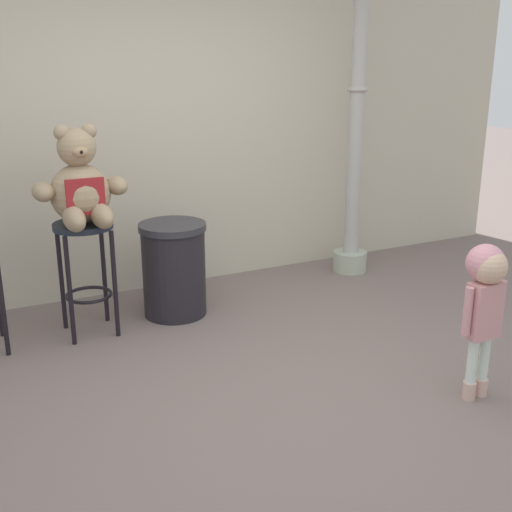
% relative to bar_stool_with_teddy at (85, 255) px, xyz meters
% --- Properties ---
extents(ground_plane, '(24.00, 24.00, 0.00)m').
position_rel_bar_stool_with_teddy_xyz_m(ground_plane, '(0.76, -1.44, -0.58)').
color(ground_plane, slate).
extents(building_wall, '(7.18, 0.30, 3.99)m').
position_rel_bar_stool_with_teddy_xyz_m(building_wall, '(0.76, 0.85, 1.42)').
color(building_wall, beige).
rests_on(building_wall, ground_plane).
extents(bar_stool_with_teddy, '(0.40, 0.40, 0.80)m').
position_rel_bar_stool_with_teddy_xyz_m(bar_stool_with_teddy, '(0.00, 0.00, 0.00)').
color(bar_stool_with_teddy, '#1D2430').
rests_on(bar_stool_with_teddy, ground_plane).
extents(teddy_bear, '(0.62, 0.56, 0.66)m').
position_rel_bar_stool_with_teddy_xyz_m(teddy_bear, '(0.00, -0.03, 0.47)').
color(teddy_bear, '#9C8665').
rests_on(teddy_bear, bar_stool_with_teddy).
extents(child_walking, '(0.29, 0.23, 0.91)m').
position_rel_bar_stool_with_teddy_xyz_m(child_walking, '(1.77, -1.90, 0.09)').
color(child_walking, '#D3AC9C').
rests_on(child_walking, ground_plane).
extents(trash_bin, '(0.50, 0.50, 0.71)m').
position_rel_bar_stool_with_teddy_xyz_m(trash_bin, '(0.65, 0.05, -0.22)').
color(trash_bin, black).
rests_on(trash_bin, ground_plane).
extents(lamppost, '(0.30, 0.30, 2.77)m').
position_rel_bar_stool_with_teddy_xyz_m(lamppost, '(2.42, 0.31, 0.52)').
color(lamppost, '#A8B09A').
rests_on(lamppost, ground_plane).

